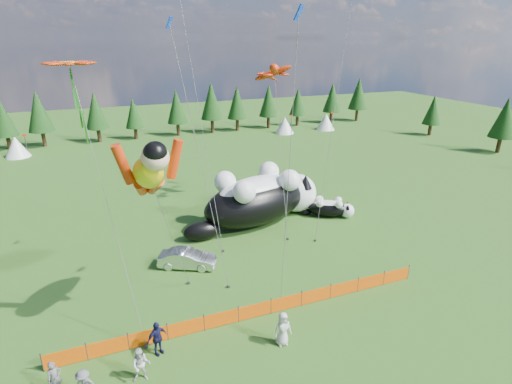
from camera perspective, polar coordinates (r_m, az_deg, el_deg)
ground at (r=26.51m, az=-2.56°, el=-13.73°), size 160.00×160.00×0.00m
safety_fence at (r=23.93m, az=-0.16°, el=-16.59°), size 22.06×0.06×1.10m
tree_line at (r=66.95m, az=-15.41°, el=10.81°), size 90.00×4.00×8.00m
festival_tents at (r=64.70m, az=-4.85°, el=8.79°), size 50.00×3.20×2.80m
cat_large at (r=34.51m, az=0.83°, el=-0.76°), size 13.09×7.00×4.80m
cat_small at (r=36.67m, az=10.62°, el=-2.24°), size 4.39×3.22×1.73m
car at (r=28.82m, az=-9.79°, el=-9.38°), size 4.22×3.02×1.32m
spectator_a at (r=21.81m, az=-26.82°, el=-22.60°), size 0.72×0.58×1.70m
spectator_b at (r=20.98m, az=-16.11°, el=-22.65°), size 0.97×0.70×1.80m
spectator_c at (r=22.07m, az=-13.95°, el=-19.61°), size 1.26×1.00×1.91m
spectator_e at (r=22.05m, az=3.84°, el=-18.93°), size 0.97×0.66×1.93m
superhero_kite at (r=20.96m, az=-15.01°, el=2.65°), size 5.48×5.84×11.37m
gecko_kite at (r=37.41m, az=2.41°, el=16.60°), size 5.69×11.44×14.94m
flower_kite at (r=23.38m, az=-25.05°, el=15.90°), size 3.56×7.58×15.08m
diamond_kite_a at (r=25.13m, az=-11.71°, el=20.37°), size 2.28×4.44×16.81m
diamond_kite_c at (r=20.90m, az=6.01°, el=22.15°), size 1.36×1.12×17.06m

